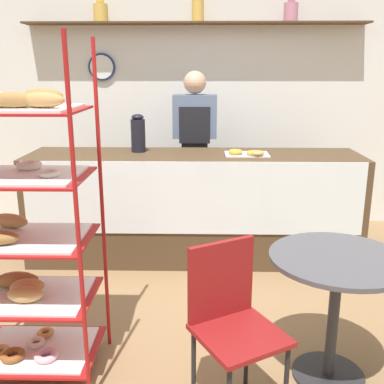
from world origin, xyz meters
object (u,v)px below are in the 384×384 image
object	(u,v)px
pastry_rack	(25,232)
donut_tray_counter	(248,153)
coffee_carafe	(138,134)
cafe_chair	(230,312)
person_worker	(195,149)
cafe_table	(336,287)

from	to	relation	value
pastry_rack	donut_tray_counter	size ratio (longest dim) A/B	4.93
coffee_carafe	donut_tray_counter	bearing A→B (deg)	-9.95
cafe_chair	person_worker	bearing A→B (deg)	65.52
coffee_carafe	donut_tray_counter	world-z (taller)	coffee_carafe
donut_tray_counter	cafe_table	bearing A→B (deg)	-78.51
pastry_rack	coffee_carafe	distance (m)	1.79
person_worker	coffee_carafe	distance (m)	0.70
cafe_chair	donut_tray_counter	xyz separation A→B (m)	(0.25, 1.82, 0.45)
donut_tray_counter	person_worker	bearing A→B (deg)	126.91
cafe_table	cafe_chair	distance (m)	0.62
pastry_rack	cafe_table	size ratio (longest dim) A/B	2.52
person_worker	cafe_chair	xyz separation A→B (m)	(0.21, -2.44, -0.38)
person_worker	donut_tray_counter	size ratio (longest dim) A/B	4.45
pastry_rack	coffee_carafe	bearing A→B (deg)	77.87
person_worker	cafe_table	distance (m)	2.37
person_worker	cafe_chair	size ratio (longest dim) A/B	1.91
person_worker	pastry_rack	bearing A→B (deg)	-111.60
pastry_rack	donut_tray_counter	world-z (taller)	pastry_rack
cafe_table	cafe_chair	bearing A→B (deg)	-158.41
pastry_rack	cafe_chair	size ratio (longest dim) A/B	2.12
cafe_table	donut_tray_counter	bearing A→B (deg)	101.49
cafe_chair	pastry_rack	bearing A→B (deg)	137.05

